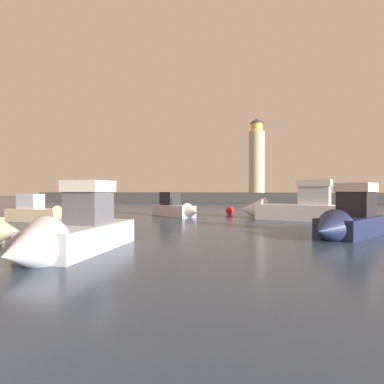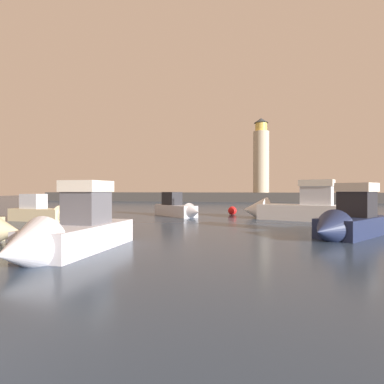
% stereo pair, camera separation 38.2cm
% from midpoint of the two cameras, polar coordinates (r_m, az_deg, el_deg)
% --- Properties ---
extents(ground_plane, '(220.00, 220.00, 0.00)m').
position_cam_midpoint_polar(ground_plane, '(35.48, 3.85, -3.79)').
color(ground_plane, '#2D3D51').
extents(breakwater, '(90.46, 5.31, 2.04)m').
position_cam_midpoint_polar(breakwater, '(68.03, 7.92, -0.96)').
color(breakwater, '#423F3D').
rests_on(breakwater, ground_plane).
extents(lighthouse, '(3.35, 3.35, 15.97)m').
position_cam_midpoint_polar(lighthouse, '(68.18, 12.80, 6.27)').
color(lighthouse, beige).
rests_on(lighthouse, breakwater).
extents(motorboat_0, '(5.64, 6.60, 3.38)m').
position_cam_midpoint_polar(motorboat_0, '(18.75, 27.15, -4.86)').
color(motorboat_0, '#1E284C').
rests_on(motorboat_0, ground_plane).
extents(motorboat_1, '(5.86, 5.38, 2.55)m').
position_cam_midpoint_polar(motorboat_1, '(29.96, -2.16, -3.05)').
color(motorboat_1, silver).
rests_on(motorboat_1, ground_plane).
extents(motorboat_2, '(6.22, 2.29, 2.43)m').
position_cam_midpoint_polar(motorboat_2, '(27.95, -25.35, -3.41)').
color(motorboat_2, beige).
rests_on(motorboat_2, ground_plane).
extents(motorboat_5, '(9.18, 5.26, 3.88)m').
position_cam_midpoint_polar(motorboat_5, '(28.02, 18.09, -2.83)').
color(motorboat_5, white).
rests_on(motorboat_5, ground_plane).
extents(motorboat_6, '(2.35, 7.08, 3.41)m').
position_cam_midpoint_polar(motorboat_6, '(13.25, -21.30, -7.06)').
color(motorboat_6, silver).
rests_on(motorboat_6, ground_plane).
extents(mooring_buoy, '(0.88, 0.88, 0.88)m').
position_cam_midpoint_polar(mooring_buoy, '(32.06, 7.79, -3.44)').
color(mooring_buoy, red).
rests_on(mooring_buoy, ground_plane).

